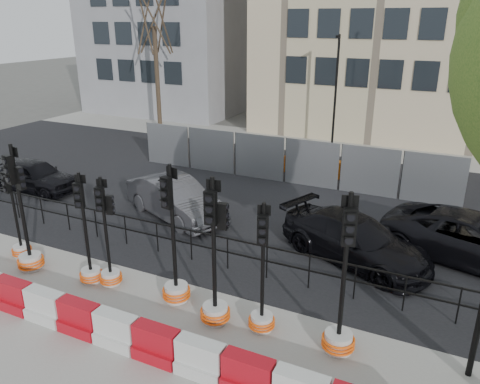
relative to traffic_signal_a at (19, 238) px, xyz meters
The scene contains 22 objects.
ground 4.87m from the traffic_signal_a, ahead, with size 120.00×120.00×0.00m, color #51514C.
sidewalk_near 5.30m from the traffic_signal_a, 24.99° to the right, with size 40.00×6.00×0.02m, color gray.
road 9.14m from the traffic_signal_a, 58.46° to the left, with size 40.00×14.00×0.03m, color black.
sidewalk_far 17.45m from the traffic_signal_a, 74.12° to the left, with size 40.00×4.00×0.02m, color gray.
building_grey 25.38m from the traffic_signal_a, 112.07° to the left, with size 11.00×9.06×14.00m.
kerb_railing 5.17m from the traffic_signal_a, 22.49° to the left, with size 18.00×0.04×1.00m.
heras_fencing 11.33m from the traffic_signal_a, 67.79° to the left, with size 14.33×1.72×2.00m.
lamp_post_far 16.82m from the traffic_signal_a, 71.50° to the left, with size 0.12×0.56×6.00m.
tree_bare_far 18.45m from the traffic_signal_a, 110.94° to the left, with size 2.00×2.00×9.00m.
barrier_row 5.19m from the traffic_signal_a, 22.99° to the right, with size 14.65×0.50×0.80m.
traffic_signal_a is the anchor object (origin of this frame).
traffic_signal_b 1.03m from the traffic_signal_a, 26.54° to the right, with size 0.73×0.73×3.69m.
traffic_signal_c 2.93m from the traffic_signal_a, ahead, with size 0.62×0.62×3.13m.
traffic_signal_d 3.49m from the traffic_signal_a, ahead, with size 0.60×0.60×3.05m.
traffic_signal_e 5.50m from the traffic_signal_a, ahead, with size 0.71×0.71×3.62m.
traffic_signal_f 6.85m from the traffic_signal_a, ahead, with size 0.71×0.71×3.63m.
traffic_signal_g 7.93m from the traffic_signal_a, ahead, with size 0.62×0.62×3.15m.
traffic_signal_h 9.71m from the traffic_signal_a, ahead, with size 0.72×0.72×3.66m.
car_a 6.00m from the traffic_signal_a, 133.87° to the left, with size 3.94×1.61×1.34m, color black.
car_b 5.20m from the traffic_signal_a, 60.24° to the left, with size 4.61×3.08×1.44m, color #434247.
car_c 9.96m from the traffic_signal_a, 24.16° to the left, with size 5.04×3.55×1.36m, color black.
car_d 13.41m from the traffic_signal_a, 24.24° to the left, with size 5.57×3.57×1.43m, color black.
Camera 1 is at (6.60, -9.28, 6.76)m, focal length 35.00 mm.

